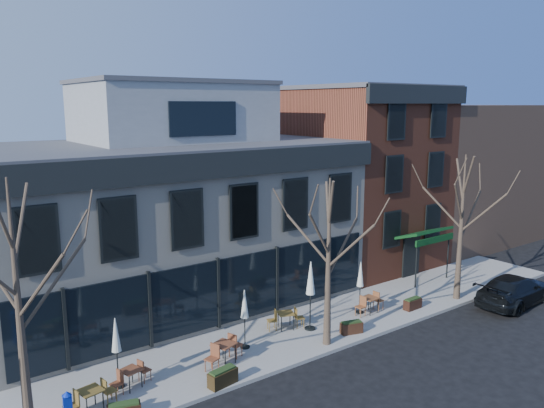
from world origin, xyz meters
TOP-DOWN VIEW (x-y plane):
  - ground at (0.00, 0.00)m, footprint 120.00×120.00m
  - sidewalk_front at (3.25, -2.15)m, footprint 33.50×4.70m
  - corner_building at (0.07, 5.07)m, footprint 18.39×10.39m
  - red_brick_building at (13.00, 4.98)m, footprint 8.20×11.78m
  - bg_building at (23.00, 6.00)m, footprint 12.00×12.00m
  - tree_corner at (-8.49, -3.20)m, footprint 3.93×3.98m
  - tree_mid at (3.01, -3.90)m, footprint 3.50×3.55m
  - tree_right at (12.01, -3.90)m, footprint 3.72×3.77m
  - parked_sedan at (14.02, -5.89)m, footprint 5.36×2.47m
  - cafe_set_0 at (-6.60, -3.10)m, footprint 1.82×0.82m
  - cafe_set_1 at (-5.00, -2.46)m, footprint 1.69×0.86m
  - cafe_set_2 at (-1.40, -2.87)m, footprint 1.99×1.11m
  - cafe_set_3 at (2.54, -1.67)m, footprint 1.77×1.04m
  - cafe_set_4 at (6.93, -2.59)m, footprint 1.81×0.76m
  - umbrella_0 at (-5.33, -2.13)m, footprint 0.42×0.42m
  - umbrella_2 at (0.01, -2.18)m, footprint 0.40×0.40m
  - umbrella_3 at (3.37, -2.36)m, footprint 0.50×0.50m
  - umbrella_4 at (6.52, -2.32)m, footprint 0.41×0.41m
  - planter_1 at (-2.25, -4.20)m, footprint 1.16×0.61m
  - planter_2 at (4.57, -3.75)m, footprint 1.05×0.65m
  - planter_3 at (9.00, -3.50)m, footprint 1.00×0.42m

SIDE VIEW (x-z plane):
  - ground at x=0.00m, z-range 0.00..0.00m
  - sidewalk_front at x=3.25m, z-range 0.00..0.15m
  - planter_2 at x=4.57m, z-range 0.15..0.69m
  - planter_3 at x=9.00m, z-range 0.15..0.70m
  - planter_1 at x=-2.25m, z-range 0.15..0.76m
  - cafe_set_1 at x=-5.00m, z-range 0.16..1.03m
  - cafe_set_3 at x=2.54m, z-range 0.16..1.07m
  - cafe_set_0 at x=-6.60m, z-range 0.16..1.10m
  - cafe_set_4 at x=6.93m, z-range 0.16..1.10m
  - cafe_set_2 at x=-1.40m, z-range 0.16..1.19m
  - parked_sedan at x=14.02m, z-range 0.00..1.52m
  - umbrella_2 at x=0.01m, z-range 0.67..3.17m
  - umbrella_4 at x=6.52m, z-range 0.68..3.24m
  - umbrella_0 at x=-5.33m, z-range 0.69..3.29m
  - umbrella_3 at x=3.37m, z-range 0.80..3.94m
  - tree_mid at x=3.01m, z-range 0.27..7.31m
  - tree_right at x=12.01m, z-range 0.28..7.76m
  - tree_corner at x=-8.49m, z-range 0.29..8.21m
  - corner_building at x=0.07m, z-range -0.83..10.27m
  - bg_building at x=23.00m, z-range 0.00..10.00m
  - red_brick_building at x=13.00m, z-range 0.05..11.22m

